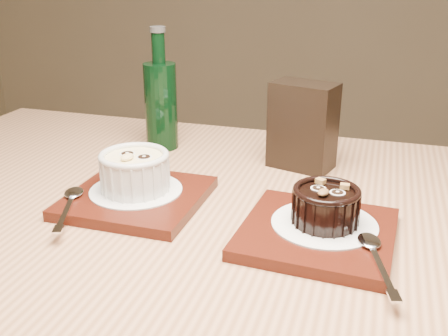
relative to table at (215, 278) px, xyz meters
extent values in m
cube|color=#9B6743|center=(0.00, 0.00, 0.07)|extent=(1.26, 0.89, 0.04)
cylinder|color=#9B6743|center=(-0.52, 0.39, -0.30)|extent=(0.06, 0.06, 0.71)
cube|color=#45150B|center=(-0.12, 0.03, 0.10)|extent=(0.20, 0.20, 0.01)
cylinder|color=white|center=(-0.12, 0.03, 0.11)|extent=(0.13, 0.13, 0.00)
cylinder|color=silver|center=(-0.12, 0.03, 0.13)|extent=(0.09, 0.09, 0.05)
cylinder|color=#F1DB93|center=(-0.12, 0.03, 0.15)|extent=(0.08, 0.08, 0.00)
torus|color=silver|center=(-0.12, 0.03, 0.16)|extent=(0.10, 0.10, 0.01)
cylinder|color=black|center=(-0.13, 0.04, 0.16)|extent=(0.02, 0.02, 0.00)
cylinder|color=black|center=(-0.11, 0.03, 0.16)|extent=(0.02, 0.02, 0.00)
ellipsoid|color=#E6C786|center=(-0.12, 0.02, 0.16)|extent=(0.02, 0.03, 0.01)
cube|color=#45150B|center=(0.13, -0.02, 0.10)|extent=(0.20, 0.20, 0.01)
cylinder|color=white|center=(0.14, -0.01, 0.11)|extent=(0.13, 0.13, 0.00)
cylinder|color=black|center=(0.14, -0.01, 0.13)|extent=(0.08, 0.08, 0.04)
cylinder|color=black|center=(0.14, -0.01, 0.15)|extent=(0.07, 0.07, 0.00)
torus|color=black|center=(0.14, -0.01, 0.15)|extent=(0.08, 0.08, 0.01)
cylinder|color=black|center=(0.13, -0.01, 0.15)|extent=(0.02, 0.02, 0.00)
cylinder|color=black|center=(0.15, -0.01, 0.15)|extent=(0.02, 0.02, 0.00)
ellipsoid|color=brown|center=(0.14, -0.02, 0.15)|extent=(0.02, 0.02, 0.01)
cube|color=olive|center=(0.13, 0.01, 0.15)|extent=(0.01, 0.01, 0.01)
cube|color=olive|center=(0.16, 0.00, 0.15)|extent=(0.01, 0.01, 0.01)
cube|color=black|center=(0.10, 0.21, 0.16)|extent=(0.11, 0.09, 0.14)
cylinder|color=black|center=(-0.16, 0.26, 0.17)|extent=(0.06, 0.06, 0.15)
cylinder|color=black|center=(-0.16, 0.26, 0.27)|extent=(0.02, 0.02, 0.05)
cylinder|color=#333333|center=(-0.16, 0.26, 0.30)|extent=(0.03, 0.03, 0.01)
camera|label=1|loc=(0.15, -0.60, 0.41)|focal=42.00mm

